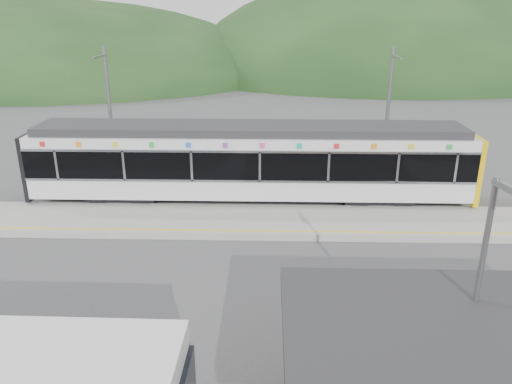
{
  "coord_description": "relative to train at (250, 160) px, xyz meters",
  "views": [
    {
      "loc": [
        1.1,
        -16.32,
        8.73
      ],
      "look_at": [
        0.62,
        1.0,
        2.34
      ],
      "focal_mm": 35.0,
      "sensor_mm": 36.0,
      "label": 1
    }
  ],
  "objects": [
    {
      "name": "yellow_line",
      "position": [
        -0.21,
        -4.0,
        -1.76
      ],
      "size": [
        26.0,
        0.1,
        0.01
      ],
      "primitive_type": "cube",
      "color": "yellow",
      "rests_on": "platform"
    },
    {
      "name": "platform",
      "position": [
        -0.21,
        -2.7,
        -1.91
      ],
      "size": [
        26.0,
        3.2,
        0.3
      ],
      "primitive_type": "cube",
      "color": "#9E9E99",
      "rests_on": "ground"
    },
    {
      "name": "train",
      "position": [
        0.0,
        0.0,
        0.0
      ],
      "size": [
        20.44,
        3.01,
        3.74
      ],
      "color": "black",
      "rests_on": "ground"
    },
    {
      "name": "lamp_post",
      "position": [
        5.22,
        -13.34,
        1.36
      ],
      "size": [
        0.38,
        1.04,
        5.72
      ],
      "rotation": [
        0.0,
        0.0,
        0.19
      ],
      "color": "slate",
      "rests_on": "ground"
    },
    {
      "name": "hills",
      "position": [
        5.97,
        -0.71,
        -2.06
      ],
      "size": [
        146.0,
        149.0,
        26.0
      ],
      "color": "#1E3D19",
      "rests_on": "ground"
    },
    {
      "name": "catenary_mast_east",
      "position": [
        6.79,
        2.56,
        1.58
      ],
      "size": [
        0.18,
        1.8,
        7.0
      ],
      "color": "slate",
      "rests_on": "ground"
    },
    {
      "name": "catenary_mast_west",
      "position": [
        -7.21,
        2.56,
        1.58
      ],
      "size": [
        0.18,
        1.8,
        7.0
      ],
      "color": "slate",
      "rests_on": "ground"
    },
    {
      "name": "ground",
      "position": [
        -0.21,
        -6.0,
        -2.06
      ],
      "size": [
        120.0,
        120.0,
        0.0
      ],
      "primitive_type": "plane",
      "color": "#4C4C4F",
      "rests_on": "ground"
    }
  ]
}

